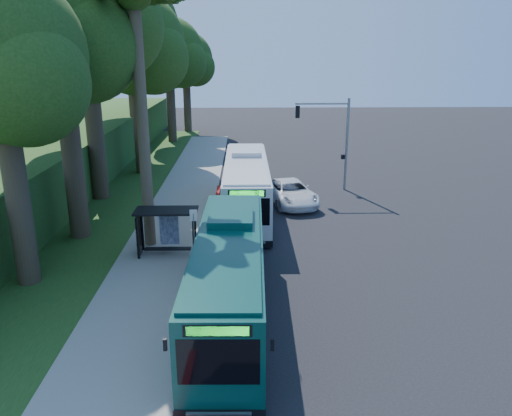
{
  "coord_description": "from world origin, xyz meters",
  "views": [
    {
      "loc": [
        -2.98,
        -27.36,
        10.26
      ],
      "look_at": [
        -2.3,
        1.0,
        1.36
      ],
      "focal_mm": 35.0,
      "sensor_mm": 36.0,
      "label": 1
    }
  ],
  "objects_px": {
    "bus_shelter": "(162,223)",
    "pickup": "(291,192)",
    "teal_bus": "(229,274)",
    "white_bus": "(246,185)"
  },
  "relations": [
    {
      "from": "teal_bus",
      "to": "pickup",
      "type": "xyz_separation_m",
      "value": [
        3.89,
        15.44,
        -0.99
      ]
    },
    {
      "from": "pickup",
      "to": "teal_bus",
      "type": "bearing_deg",
      "value": -116.89
    },
    {
      "from": "white_bus",
      "to": "pickup",
      "type": "distance_m",
      "value": 3.84
    },
    {
      "from": "bus_shelter",
      "to": "white_bus",
      "type": "distance_m",
      "value": 8.44
    },
    {
      "from": "pickup",
      "to": "bus_shelter",
      "type": "bearing_deg",
      "value": -142.27
    },
    {
      "from": "white_bus",
      "to": "pickup",
      "type": "xyz_separation_m",
      "value": [
        3.14,
        1.93,
        -1.07
      ]
    },
    {
      "from": "bus_shelter",
      "to": "white_bus",
      "type": "height_order",
      "value": "white_bus"
    },
    {
      "from": "bus_shelter",
      "to": "teal_bus",
      "type": "xyz_separation_m",
      "value": [
        3.65,
        -6.3,
        0.01
      ]
    },
    {
      "from": "bus_shelter",
      "to": "pickup",
      "type": "distance_m",
      "value": 11.88
    },
    {
      "from": "teal_bus",
      "to": "bus_shelter",
      "type": "bearing_deg",
      "value": 121.3
    }
  ]
}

